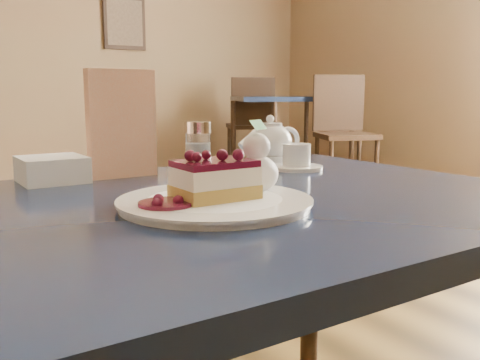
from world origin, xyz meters
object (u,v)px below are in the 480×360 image
main_table (200,248)px  tea_set (275,147)px  dessert_plate (215,203)px  cheesecake_slice (215,180)px  bg_table_far_right (291,172)px

main_table → tea_set: size_ratio=5.07×
main_table → dessert_plate: size_ratio=4.18×
cheesecake_slice → bg_table_far_right: bearing=49.6°
bg_table_far_right → tea_set: bearing=-104.9°
tea_set → bg_table_far_right: size_ratio=0.11×
dessert_plate → cheesecake_slice: 0.03m
main_table → dessert_plate: (0.00, -0.05, 0.08)m
main_table → dessert_plate: 0.09m
dessert_plate → cheesecake_slice: cheesecake_slice is taller
main_table → bg_table_far_right: bearing=49.2°
main_table → cheesecake_slice: cheesecake_slice is taller
cheesecake_slice → tea_set: (0.35, 0.34, 0.00)m
main_table → bg_table_far_right: size_ratio=0.57×
dessert_plate → tea_set: (0.35, 0.34, 0.04)m
dessert_plate → cheesecake_slice: size_ratio=2.39×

